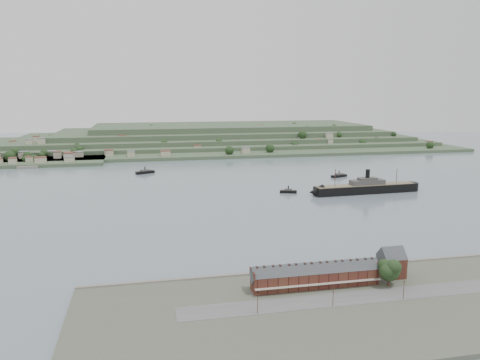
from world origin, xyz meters
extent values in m
plane|color=slate|center=(0.00, 0.00, 0.00)|extent=(1400.00, 1400.00, 0.00)
cube|color=#4C5142|center=(0.00, -188.00, 1.00)|extent=(220.00, 80.00, 2.00)
cube|color=gray|center=(0.00, -149.00, 1.30)|extent=(220.00, 2.00, 2.60)
cube|color=#595959|center=(0.00, -182.00, 2.05)|extent=(140.00, 12.00, 0.10)
cube|color=#4D211B|center=(-10.00, -168.00, 5.50)|extent=(55.00, 8.00, 7.00)
cube|color=#383B40|center=(-10.00, -168.00, 9.00)|extent=(55.60, 8.15, 8.15)
cube|color=#B2AD9E|center=(-10.00, -172.80, 5.00)|extent=(55.00, 1.60, 0.25)
cube|color=#4D211B|center=(-37.50, -168.00, 10.00)|extent=(0.50, 8.40, 3.00)
cube|color=#4D211B|center=(17.50, -168.00, 10.00)|extent=(0.50, 8.40, 3.00)
cube|color=#321F1C|center=(-32.00, -168.00, 11.40)|extent=(0.90, 1.40, 3.20)
cube|color=#321F1C|center=(-26.50, -168.00, 11.40)|extent=(0.90, 1.40, 3.20)
cube|color=#321F1C|center=(-12.75, -168.00, 11.40)|extent=(0.90, 1.40, 3.20)
cube|color=#321F1C|center=(-7.25, -168.00, 11.40)|extent=(0.90, 1.40, 3.20)
cube|color=#321F1C|center=(6.50, -168.00, 11.40)|extent=(0.90, 1.40, 3.20)
cube|color=#321F1C|center=(12.00, -168.00, 11.40)|extent=(0.90, 1.40, 3.20)
cube|color=#4D211B|center=(27.50, -164.00, 6.50)|extent=(10.00, 10.00, 9.00)
cube|color=#383B40|center=(27.50, -164.00, 11.00)|extent=(10.40, 10.18, 10.18)
cube|color=#364D33|center=(0.00, 360.00, 2.00)|extent=(760.00, 260.00, 4.00)
cube|color=#364D33|center=(20.00, 385.00, 6.50)|extent=(680.00, 220.00, 5.00)
cube|color=#364D33|center=(35.00, 400.00, 12.00)|extent=(600.00, 200.00, 6.00)
cube|color=#364D33|center=(50.00, 415.00, 18.50)|extent=(520.00, 180.00, 7.00)
cube|color=#364D33|center=(65.00, 430.00, 26.00)|extent=(440.00, 160.00, 8.00)
cube|color=#364D33|center=(-200.00, 250.00, 2.00)|extent=(150.00, 90.00, 4.00)
cube|color=gray|center=(-205.00, 208.00, 1.40)|extent=(22.00, 14.00, 2.80)
cube|color=black|center=(101.24, 8.46, 3.44)|extent=(88.94, 16.11, 6.88)
cone|color=black|center=(57.06, 6.29, 3.44)|extent=(12.36, 12.36, 11.80)
cylinder|color=black|center=(145.42, 10.62, 3.44)|extent=(11.80, 11.80, 6.88)
cube|color=#77694F|center=(101.24, 8.46, 7.18)|extent=(86.93, 15.03, 0.59)
cube|color=#44423F|center=(103.20, 8.55, 9.34)|extent=(29.89, 10.28, 3.93)
cube|color=#44423F|center=(103.20, 8.55, 11.99)|extent=(16.05, 7.64, 2.46)
cylinder|color=black|center=(103.20, 8.55, 15.73)|extent=(3.54, 3.54, 8.85)
cylinder|color=#3F281D|center=(73.75, 7.11, 13.76)|extent=(0.49, 0.49, 15.73)
cylinder|color=#3F281D|center=(130.69, 9.90, 12.78)|extent=(0.49, 0.49, 13.76)
cube|color=black|center=(38.76, 22.25, 1.13)|extent=(14.59, 7.61, 2.26)
cube|color=#44423F|center=(38.76, 22.25, 2.82)|extent=(6.94, 4.69, 1.69)
cylinder|color=black|center=(38.76, 22.25, 4.70)|extent=(0.94, 0.94, 3.29)
cube|color=black|center=(-78.01, 144.22, 1.30)|extent=(20.10, 12.53, 2.60)
cube|color=#44423F|center=(-78.01, 144.22, 3.25)|extent=(9.78, 7.39, 1.95)
cylinder|color=black|center=(-78.01, 144.22, 5.42)|extent=(1.08, 1.08, 3.80)
cube|color=black|center=(111.02, 83.41, 1.17)|extent=(18.13, 10.45, 2.34)
cube|color=#44423F|center=(111.02, 83.41, 2.92)|extent=(8.73, 6.31, 1.75)
cylinder|color=black|center=(111.02, 83.41, 4.87)|extent=(0.97, 0.97, 3.41)
cylinder|color=#3F281D|center=(20.87, -174.02, 4.43)|extent=(1.17, 1.17, 4.87)
sphere|color=#1B3216|center=(20.87, -174.02, 8.82)|extent=(8.76, 8.76, 8.76)
sphere|color=#1B3216|center=(23.30, -173.05, 9.79)|extent=(6.82, 6.82, 6.82)
sphere|color=#1B3216|center=(18.92, -175.48, 9.30)|extent=(6.23, 6.23, 6.23)
sphere|color=#1B3216|center=(21.36, -176.16, 11.25)|extent=(5.84, 5.84, 5.84)
camera|label=1|loc=(-79.85, -344.60, 83.53)|focal=35.00mm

